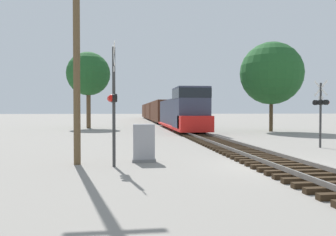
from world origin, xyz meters
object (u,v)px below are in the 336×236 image
(tree_mid_background, at_px, (88,74))
(freight_train, at_px, (158,112))
(relay_cabinet, at_px, (144,143))
(crossing_signal_near, at_px, (113,99))
(utility_pole, at_px, (77,40))
(crossing_signal_far, at_px, (321,106))
(tree_far_right, at_px, (271,73))

(tree_mid_background, bearing_deg, freight_train, 64.57)
(freight_train, height_order, relay_cabinet, freight_train)
(crossing_signal_near, distance_m, relay_cabinet, 2.41)
(crossing_signal_near, xyz_separation_m, utility_pole, (-1.44, 0.69, 2.33))
(freight_train, relative_size, crossing_signal_near, 15.33)
(crossing_signal_far, relative_size, tree_mid_background, 0.42)
(tree_far_right, bearing_deg, tree_mid_background, 155.73)
(utility_pole, bearing_deg, crossing_signal_near, -25.53)
(relay_cabinet, height_order, utility_pole, utility_pole)
(freight_train, height_order, utility_pole, utility_pole)
(crossing_signal_far, distance_m, utility_pole, 13.94)
(freight_train, relative_size, tree_mid_background, 7.87)
(crossing_signal_near, height_order, tree_far_right, tree_far_right)
(tree_far_right, xyz_separation_m, tree_mid_background, (-19.15, 8.63, 0.63))
(freight_train, bearing_deg, relay_cabinet, -95.99)
(tree_mid_background, bearing_deg, crossing_signal_far, -55.44)
(utility_pole, bearing_deg, crossing_signal_far, 18.28)
(crossing_signal_near, height_order, relay_cabinet, crossing_signal_near)
(relay_cabinet, bearing_deg, freight_train, 84.01)
(crossing_signal_near, bearing_deg, freight_train, 166.06)
(utility_pole, xyz_separation_m, tree_mid_background, (-2.66, 27.07, 1.63))
(crossing_signal_near, distance_m, tree_mid_background, 28.33)
(crossing_signal_far, xyz_separation_m, utility_pole, (-13.02, -4.30, 2.49))
(crossing_signal_far, height_order, utility_pole, utility_pole)
(utility_pole, height_order, tree_mid_background, utility_pole)
(tree_far_right, height_order, tree_mid_background, tree_mid_background)
(crossing_signal_far, distance_m, relay_cabinet, 11.21)
(crossing_signal_near, relative_size, tree_far_right, 0.52)
(crossing_signal_far, relative_size, utility_pole, 0.41)
(tree_far_right, relative_size, tree_mid_background, 0.99)
(relay_cabinet, bearing_deg, crossing_signal_far, 20.78)
(utility_pole, height_order, tree_far_right, utility_pole)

